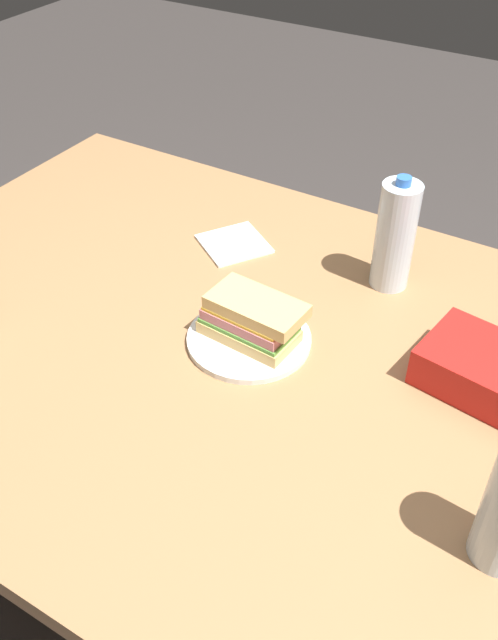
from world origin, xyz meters
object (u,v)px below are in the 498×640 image
(sandwich, at_px, (251,319))
(chip_bag, at_px, (493,373))
(paper_plate, at_px, (249,339))
(dining_table, at_px, (276,394))
(water_bottle_tall, at_px, (395,236))

(sandwich, xyz_separation_m, chip_bag, (0.40, 0.10, -0.02))
(paper_plate, height_order, sandwich, sandwich)
(sandwich, height_order, chip_bag, sandwich)
(dining_table, distance_m, water_bottle_tall, 0.38)
(paper_plate, bearing_deg, dining_table, -15.22)
(dining_table, distance_m, chip_bag, 0.37)
(chip_bag, distance_m, water_bottle_tall, 0.33)
(paper_plate, bearing_deg, chip_bag, 14.49)
(dining_table, height_order, chip_bag, chip_bag)
(paper_plate, distance_m, chip_bag, 0.42)
(dining_table, xyz_separation_m, chip_bag, (0.33, 0.12, 0.12))
(dining_table, xyz_separation_m, water_bottle_tall, (0.08, 0.31, 0.19))
(dining_table, height_order, paper_plate, paper_plate)
(sandwich, relative_size, chip_bag, 0.82)
(paper_plate, relative_size, chip_bag, 0.97)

